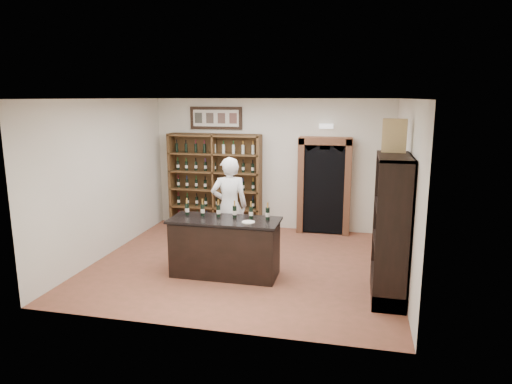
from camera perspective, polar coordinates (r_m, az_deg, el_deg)
floor at (r=8.56m, az=-1.40°, el=-8.93°), size 5.50×5.50×0.00m
ceiling at (r=8.01m, az=-1.51°, el=11.58°), size 5.50×5.50×0.00m
wall_back at (r=10.56m, az=1.88°, el=3.46°), size 5.50×0.04×3.00m
wall_left at (r=9.22m, az=-18.28°, el=1.64°), size 0.04×5.00×3.00m
wall_right at (r=7.95m, az=18.14°, el=0.11°), size 0.04×5.00×3.00m
wine_shelf at (r=10.79m, az=-5.10°, el=1.44°), size 2.20×0.38×2.20m
framed_picture at (r=10.76m, az=-5.02°, el=9.19°), size 1.25×0.04×0.52m
arched_doorway at (r=10.29m, az=8.53°, el=1.07°), size 1.17×0.35×2.17m
emergency_light at (r=10.23m, az=8.79°, el=8.12°), size 0.30×0.10×0.10m
tasting_counter at (r=7.90m, az=-3.91°, el=-6.94°), size 1.88×0.78×1.00m
counter_bottle_0 at (r=8.08m, az=-8.61°, el=-2.11°), size 0.07×0.07×0.30m
counter_bottle_1 at (r=7.98m, az=-6.68°, el=-2.23°), size 0.07×0.07×0.30m
counter_bottle_2 at (r=7.89m, az=-4.71°, el=-2.35°), size 0.07×0.07×0.30m
counter_bottle_3 at (r=7.81m, az=-2.69°, el=-2.47°), size 0.07×0.07×0.30m
counter_bottle_4 at (r=7.74m, az=-0.63°, el=-2.59°), size 0.07×0.07×0.30m
counter_bottle_5 at (r=7.68m, az=1.46°, el=-2.70°), size 0.07×0.07×0.30m
side_cabinet at (r=7.25m, az=16.60°, el=-7.00°), size 0.48×1.20×2.20m
shopkeeper at (r=8.80m, az=-3.35°, el=-1.82°), size 0.81×0.66×1.92m
plate at (r=7.52m, az=-0.97°, el=-3.79°), size 0.22×0.22×0.02m
wine_crate at (r=7.28m, az=16.93°, el=6.76°), size 0.37×0.19×0.51m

